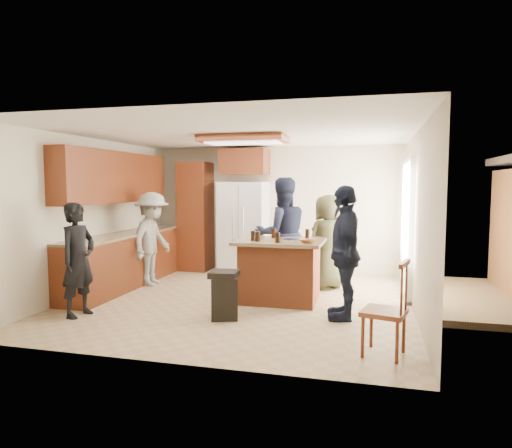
% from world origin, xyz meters
% --- Properties ---
extents(person_front_left, '(0.48, 0.61, 1.52)m').
position_xyz_m(person_front_left, '(-1.86, -1.30, 0.76)').
color(person_front_left, black).
rests_on(person_front_left, ground).
extents(person_behind_left, '(1.07, 0.92, 1.87)m').
position_xyz_m(person_behind_left, '(0.48, 0.80, 0.93)').
color(person_behind_left, '#191E32').
rests_on(person_behind_left, ground).
extents(person_behind_right, '(0.92, 0.89, 1.59)m').
position_xyz_m(person_behind_right, '(1.19, 1.16, 0.79)').
color(person_behind_right, '#383821').
rests_on(person_behind_right, ground).
extents(person_side_right, '(0.64, 1.08, 1.75)m').
position_xyz_m(person_side_right, '(1.57, -0.54, 0.87)').
color(person_side_right, '#181F31').
rests_on(person_side_right, ground).
extents(person_counter, '(0.51, 1.06, 1.62)m').
position_xyz_m(person_counter, '(-1.79, 0.67, 0.81)').
color(person_counter, gray).
rests_on(person_counter, ground).
extents(left_cabinetry, '(0.64, 3.00, 2.30)m').
position_xyz_m(left_cabinetry, '(-2.24, 0.40, 0.96)').
color(left_cabinetry, maroon).
rests_on(left_cabinetry, ground).
extents(back_wall_units, '(1.80, 0.60, 2.45)m').
position_xyz_m(back_wall_units, '(-1.33, 2.20, 1.38)').
color(back_wall_units, maroon).
rests_on(back_wall_units, ground).
extents(refrigerator, '(0.90, 0.76, 1.80)m').
position_xyz_m(refrigerator, '(-0.55, 2.12, 0.90)').
color(refrigerator, white).
rests_on(refrigerator, ground).
extents(kitchen_island, '(1.28, 1.03, 0.93)m').
position_xyz_m(kitchen_island, '(0.58, 0.14, 0.47)').
color(kitchen_island, '#9C4728').
rests_on(kitchen_island, ground).
extents(island_items, '(0.98, 0.66, 0.15)m').
position_xyz_m(island_items, '(0.74, 0.01, 0.98)').
color(island_items, silver).
rests_on(island_items, kitchen_island).
extents(trash_bin, '(0.43, 0.43, 0.63)m').
position_xyz_m(trash_bin, '(0.05, -0.93, 0.32)').
color(trash_bin, black).
rests_on(trash_bin, ground).
extents(spindle_chair, '(0.51, 0.51, 0.99)m').
position_xyz_m(spindle_chair, '(2.07, -1.76, 0.45)').
color(spindle_chair, maroon).
rests_on(spindle_chair, ground).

